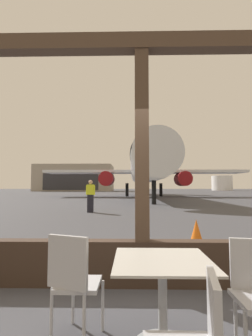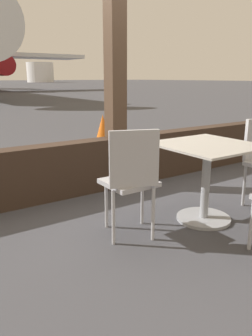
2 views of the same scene
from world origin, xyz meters
name	(u,v)px [view 1 (image 1 of 2)]	position (x,y,z in m)	size (l,w,h in m)	color
ground_plane	(133,195)	(0.00, 40.00, 0.00)	(220.00, 220.00, 0.00)	#424247
window_frame	(142,193)	(0.00, 0.00, 1.30)	(8.81, 0.24, 3.65)	#38281E
dining_table	(163,294)	(0.12, -1.39, 0.46)	(0.84, 0.84, 0.75)	#ADA89E
cafe_chair_window_right	(73,277)	(-0.68, -1.31, 0.57)	(0.49, 0.49, 0.95)	#B2B2B7
airplane	(145,169)	(1.60, 29.99, 3.70)	(27.00, 34.35, 10.56)	silver
ground_crew_worker	(90,196)	(-2.38, 10.19, 0.90)	(0.53, 0.28, 1.74)	black
traffic_cone	(196,232)	(1.47, 2.83, 0.27)	(0.36, 0.36, 0.57)	orange
distant_hangar	(76,178)	(-17.59, 75.65, 3.97)	(22.80, 13.29, 7.94)	#9E9384
fuel_storage_tank	(222,183)	(31.65, 87.22, 2.58)	(7.05, 7.05, 5.15)	white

